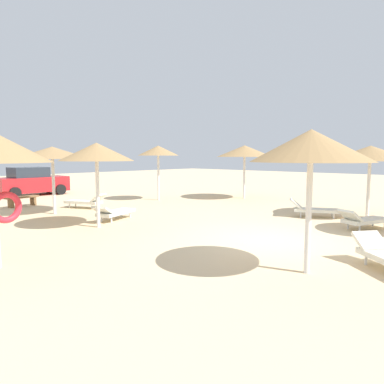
# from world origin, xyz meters

# --- Properties ---
(ground_plane) EXTENTS (80.00, 80.00, 0.00)m
(ground_plane) POSITION_xyz_m (0.00, 0.00, 0.00)
(ground_plane) COLOR beige
(parasol_0) EXTENTS (2.47, 2.47, 2.84)m
(parasol_0) POSITION_xyz_m (-2.15, 5.32, 2.53)
(parasol_0) COLOR silver
(parasol_0) RESTS_ON ground
(parasol_1) EXTENTS (3.03, 3.03, 2.78)m
(parasol_1) POSITION_xyz_m (-1.90, 9.05, 2.52)
(parasol_1) COLOR silver
(parasol_1) RESTS_ON ground
(parasol_3) EXTENTS (3.08, 3.08, 2.80)m
(parasol_3) POSITION_xyz_m (6.18, -0.72, 2.50)
(parasol_3) COLOR silver
(parasol_3) RESTS_ON ground
(parasol_4) EXTENTS (2.42, 2.42, 2.93)m
(parasol_4) POSITION_xyz_m (-1.76, -1.86, 2.60)
(parasol_4) COLOR silver
(parasol_4) RESTS_ON ground
(parasol_6) EXTENTS (2.22, 2.22, 2.95)m
(parasol_6) POSITION_xyz_m (4.08, 9.28, 2.67)
(parasol_6) COLOR silver
(parasol_6) RESTS_ON ground
(parasol_7) EXTENTS (3.14, 3.14, 2.99)m
(parasol_7) POSITION_xyz_m (7.87, 6.28, 2.66)
(parasol_7) COLOR silver
(parasol_7) RESTS_ON ground
(lounger_0) EXTENTS (2.01, 1.24, 0.64)m
(lounger_0) POSITION_xyz_m (-1.05, 6.02, 0.31)
(lounger_0) COLOR silver
(lounger_0) RESTS_ON ground
(lounger_1) EXTENTS (1.37, 1.99, 0.70)m
(lounger_1) POSITION_xyz_m (-0.18, 9.52, 0.32)
(lounger_1) COLOR silver
(lounger_1) RESTS_ON ground
(lounger_3) EXTENTS (1.44, 1.97, 0.72)m
(lounger_3) POSITION_xyz_m (4.68, 0.83, 0.32)
(lounger_3) COLOR silver
(lounger_3) RESTS_ON ground
(lounger_5) EXTENTS (2.00, 1.30, 0.70)m
(lounger_5) POSITION_xyz_m (3.63, -1.35, 0.32)
(lounger_5) COLOR silver
(lounger_5) RESTS_ON ground
(bench_0) EXTENTS (1.54, 0.62, 0.49)m
(bench_0) POSITION_xyz_m (-1.97, 12.21, 0.35)
(bench_0) COLOR brown
(bench_0) RESTS_ON ground
(parked_car) EXTENTS (4.00, 1.98, 1.72)m
(parked_car) POSITION_xyz_m (0.31, 16.63, 0.82)
(parked_car) COLOR #B21E23
(parked_car) RESTS_ON ground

